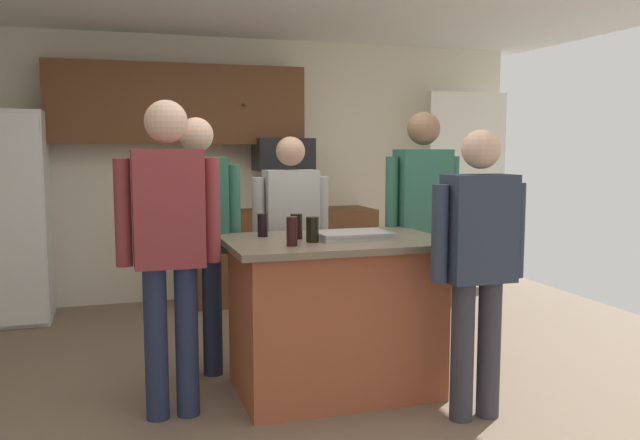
{
  "coord_description": "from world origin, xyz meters",
  "views": [
    {
      "loc": [
        -1.04,
        -3.91,
        1.53
      ],
      "look_at": [
        0.26,
        0.22,
        1.05
      ],
      "focal_mm": 37.27,
      "sensor_mm": 36.0,
      "label": 1
    }
  ],
  "objects": [
    {
      "name": "floor",
      "position": [
        0.0,
        0.0,
        0.0
      ],
      "size": [
        7.04,
        7.04,
        0.0
      ],
      "primitive_type": "plane",
      "color": "#7F6B56",
      "rests_on": "ground"
    },
    {
      "name": "back_wall",
      "position": [
        0.0,
        2.8,
        1.3
      ],
      "size": [
        6.4,
        0.1,
        2.6
      ],
      "primitive_type": "cube",
      "color": "beige",
      "rests_on": "ground"
    },
    {
      "name": "french_door_window_panel",
      "position": [
        2.6,
        2.4,
        1.1
      ],
      "size": [
        0.9,
        0.06,
        2.0
      ],
      "primitive_type": "cube",
      "color": "white",
      "rests_on": "ground"
    },
    {
      "name": "cabinet_run_upper",
      "position": [
        -0.4,
        2.6,
        1.93
      ],
      "size": [
        2.4,
        0.38,
        0.75
      ],
      "color": "brown"
    },
    {
      "name": "cabinet_run_lower",
      "position": [
        0.6,
        2.48,
        0.45
      ],
      "size": [
        1.8,
        0.63,
        0.9
      ],
      "color": "brown",
      "rests_on": "ground"
    },
    {
      "name": "microwave_over_range",
      "position": [
        0.6,
        2.5,
        1.45
      ],
      "size": [
        0.56,
        0.4,
        0.32
      ],
      "primitive_type": "cube",
      "color": "black"
    },
    {
      "name": "kitchen_island",
      "position": [
        0.26,
        -0.08,
        0.49
      ],
      "size": [
        1.33,
        0.92,
        0.97
      ],
      "color": "#AD5638",
      "rests_on": "ground"
    },
    {
      "name": "person_guest_by_door",
      "position": [
        -0.74,
        -0.19,
        1.04
      ],
      "size": [
        0.57,
        0.23,
        1.78
      ],
      "rotation": [
        0.0,
        0.0,
        0.11
      ],
      "color": "#232D4C",
      "rests_on": "ground"
    },
    {
      "name": "person_guest_left",
      "position": [
        0.2,
        0.73,
        0.92
      ],
      "size": [
        0.57,
        0.22,
        1.6
      ],
      "rotation": [
        0.0,
        0.0,
        -1.49
      ],
      "color": "#232D4C",
      "rests_on": "ground"
    },
    {
      "name": "person_elder_center",
      "position": [
        0.88,
        -0.72,
        0.93
      ],
      "size": [
        0.57,
        0.22,
        1.62
      ],
      "rotation": [
        0.0,
        0.0,
        2.34
      ],
      "color": "#383842",
      "rests_on": "ground"
    },
    {
      "name": "person_host_foreground",
      "position": [
        1.09,
        0.39,
        1.03
      ],
      "size": [
        0.57,
        0.23,
        1.77
      ],
      "rotation": [
        0.0,
        0.0,
        -2.62
      ],
      "color": "#232D4C",
      "rests_on": "ground"
    },
    {
      "name": "person_guest_right",
      "position": [
        -0.51,
        0.45,
        1.0
      ],
      "size": [
        0.57,
        0.23,
        1.72
      ],
      "rotation": [
        0.0,
        0.0,
        -0.6
      ],
      "color": "#232D4C",
      "rests_on": "ground"
    },
    {
      "name": "glass_pilsner",
      "position": [
        0.04,
        -0.02,
        1.04
      ],
      "size": [
        0.07,
        0.07,
        0.15
      ],
      "color": "black",
      "rests_on": "kitchen_island"
    },
    {
      "name": "glass_stout_tall",
      "position": [
        0.09,
        -0.18,
        1.04
      ],
      "size": [
        0.08,
        0.08,
        0.15
      ],
      "color": "black",
      "rests_on": "kitchen_island"
    },
    {
      "name": "glass_dark_ale",
      "position": [
        -0.14,
        0.14,
        1.04
      ],
      "size": [
        0.06,
        0.06,
        0.14
      ],
      "color": "black",
      "rests_on": "kitchen_island"
    },
    {
      "name": "tumbler_amber",
      "position": [
        -0.07,
        -0.3,
        1.05
      ],
      "size": [
        0.06,
        0.06,
        0.17
      ],
      "color": "black",
      "rests_on": "kitchen_island"
    },
    {
      "name": "serving_tray",
      "position": [
        0.37,
        -0.11,
        0.99
      ],
      "size": [
        0.44,
        0.3,
        0.04
      ],
      "color": "#B7B7BC",
      "rests_on": "kitchen_island"
    }
  ]
}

